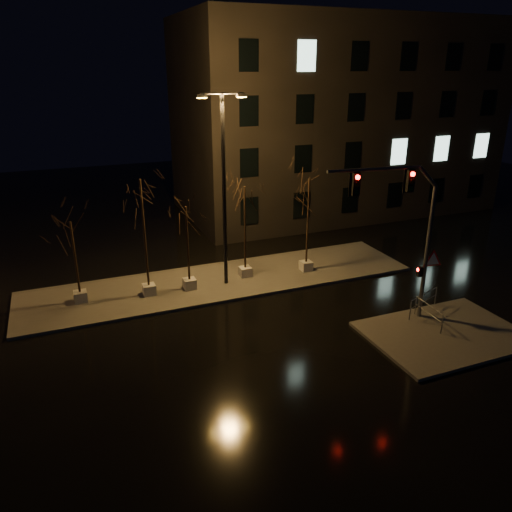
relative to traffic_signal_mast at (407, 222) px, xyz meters
name	(u,v)px	position (x,y,z in m)	size (l,w,h in m)	color
ground	(263,331)	(-6.30, 1.56, -4.99)	(90.00, 90.00, 0.00)	black
median	(222,281)	(-6.30, 7.56, -4.92)	(22.00, 5.00, 0.15)	#4A4842
sidewalk_corner	(444,334)	(1.20, -1.94, -4.92)	(7.00, 5.00, 0.15)	#4A4842
building	(336,118)	(7.70, 19.56, 2.51)	(25.00, 12.00, 15.00)	black
tree_0	(73,240)	(-13.94, 7.67, -1.50)	(1.80, 1.80, 4.40)	beige
tree_1	(142,206)	(-10.50, 7.20, -0.02)	(1.80, 1.80, 6.36)	beige
tree_2	(187,225)	(-8.31, 7.14, -1.25)	(1.80, 1.80, 4.73)	beige
tree_3	(245,207)	(-4.90, 7.56, -0.73)	(1.80, 1.80, 5.41)	beige
tree_4	(309,200)	(-1.24, 7.05, -0.55)	(1.80, 1.80, 5.65)	beige
traffic_signal_mast	(407,222)	(0.00, 0.00, 0.00)	(5.99, 0.94, 7.37)	#595C60
streetlight_main	(224,179)	(-6.24, 7.06, 1.02)	(2.54, 0.43, 10.15)	black
guard_rail_a	(424,300)	(1.57, 0.06, -4.17)	(2.24, 0.85, 1.03)	#595C60
guard_rail_b	(429,312)	(1.04, -0.95, -4.22)	(0.19, 2.05, 0.97)	#595C60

